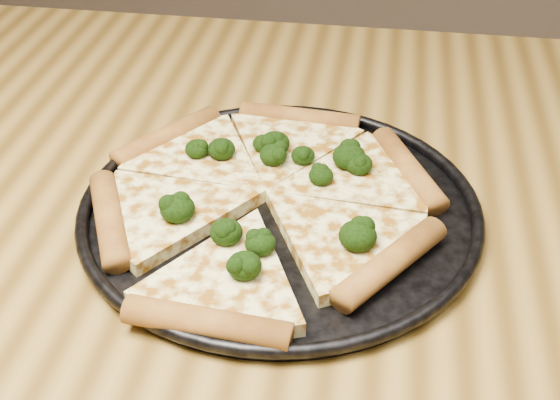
# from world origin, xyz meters

# --- Properties ---
(dining_table) EXTENTS (1.20, 0.90, 0.75)m
(dining_table) POSITION_xyz_m (0.00, 0.00, 0.66)
(dining_table) COLOR olive
(dining_table) RESTS_ON ground
(pizza_pan) EXTENTS (0.34, 0.34, 0.02)m
(pizza_pan) POSITION_xyz_m (0.11, 0.04, 0.76)
(pizza_pan) COLOR black
(pizza_pan) RESTS_ON dining_table
(pizza) EXTENTS (0.31, 0.32, 0.02)m
(pizza) POSITION_xyz_m (0.10, 0.04, 0.77)
(pizza) COLOR #FFF49C
(pizza) RESTS_ON pizza_pan
(broccoli_florets) EXTENTS (0.18, 0.20, 0.02)m
(broccoli_florets) POSITION_xyz_m (0.11, 0.05, 0.78)
(broccoli_florets) COLOR black
(broccoli_florets) RESTS_ON pizza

